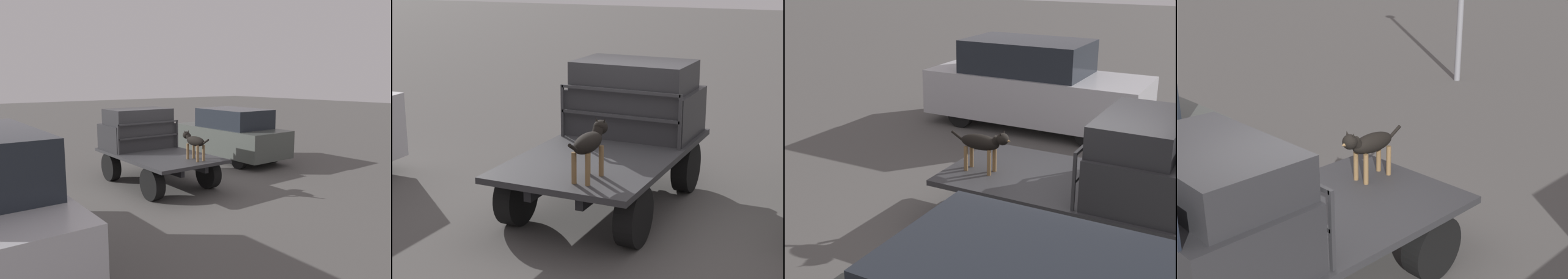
% 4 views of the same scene
% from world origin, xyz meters
% --- Properties ---
extents(flatbed_truck, '(3.47, 1.93, 0.81)m').
position_xyz_m(flatbed_truck, '(0.00, 0.00, 0.58)').
color(flatbed_truck, black).
rests_on(flatbed_truck, ground).
extents(truck_cab, '(1.21, 1.81, 1.09)m').
position_xyz_m(truck_cab, '(1.06, 0.00, 1.33)').
color(truck_cab, '#28282B').
rests_on(truck_cab, flatbed_truck).
extents(truck_headboard, '(0.04, 1.81, 0.77)m').
position_xyz_m(truck_headboard, '(0.41, 0.00, 1.32)').
color(truck_headboard, '#2D2D30').
rests_on(truck_headboard, flatbed_truck).
extents(dog, '(0.98, 0.23, 0.68)m').
position_xyz_m(dog, '(-1.18, -0.28, 1.25)').
color(dog, brown).
rests_on(dog, flatbed_truck).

